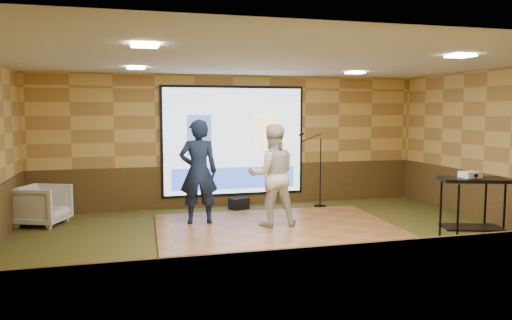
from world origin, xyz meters
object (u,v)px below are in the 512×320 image
object	(u,v)px
player_right	(272,175)
av_table	(473,196)
projector_screen	(234,142)
mic_stand	(318,185)
projector	(470,175)
banquet_chair	(43,205)
dance_floor	(278,228)
player_left	(198,172)
duffel_bag	(239,204)

from	to	relation	value
player_right	av_table	distance (m)	3.48
projector_screen	mic_stand	size ratio (longest dim) A/B	1.95
av_table	projector	size ratio (longest dim) A/B	3.67
projector_screen	av_table	size ratio (longest dim) A/B	3.02
mic_stand	banquet_chair	distance (m)	5.83
dance_floor	mic_stand	distance (m)	2.48
projector_screen	mic_stand	xyz separation A→B (m)	(1.83, -0.60, -0.98)
dance_floor	player_right	distance (m)	1.00
player_left	player_right	distance (m)	1.42
dance_floor	duffel_bag	bearing A→B (deg)	97.23
projector_screen	player_left	world-z (taller)	projector_screen
projector_screen	duffel_bag	xyz separation A→B (m)	(0.01, -0.42, -1.35)
player_right	banquet_chair	bearing A→B (deg)	-11.16
player_left	player_right	size ratio (longest dim) A/B	1.05
av_table	banquet_chair	world-z (taller)	av_table
dance_floor	projector	world-z (taller)	projector
dance_floor	banquet_chair	bearing A→B (deg)	160.60
player_right	dance_floor	bearing A→B (deg)	104.36
projector	av_table	bearing A→B (deg)	-72.57
player_left	av_table	distance (m)	4.88
player_left	av_table	xyz separation A→B (m)	(4.13, -2.58, -0.24)
av_table	projector	bearing A→B (deg)	111.09
player_left	banquet_chair	bearing A→B (deg)	-9.84
dance_floor	duffel_bag	world-z (taller)	duffel_bag
projector	mic_stand	size ratio (longest dim) A/B	0.18
projector_screen	banquet_chair	size ratio (longest dim) A/B	3.88
player_right	projector	distance (m)	3.43
projector	banquet_chair	xyz separation A→B (m)	(-7.01, 3.25, -0.76)
player_right	duffel_bag	world-z (taller)	player_right
banquet_chair	mic_stand	bearing A→B (deg)	-63.51
banquet_chair	player_right	bearing A→B (deg)	-83.80
mic_stand	duffel_bag	bearing A→B (deg)	166.87
dance_floor	projector	size ratio (longest dim) A/B	14.78
av_table	projector	xyz separation A→B (m)	(-0.02, 0.05, 0.35)
projector_screen	player_left	xyz separation A→B (m)	(-1.08, -1.69, -0.44)
dance_floor	player_left	bearing A→B (deg)	150.50
projector_screen	duffel_bag	bearing A→B (deg)	-88.15
player_left	duffel_bag	world-z (taller)	player_left
projector_screen	dance_floor	bearing A→B (deg)	-83.69
banquet_chair	projector_screen	bearing A→B (deg)	-53.50
player_right	duffel_bag	bearing A→B (deg)	-77.41
projector_screen	dance_floor	xyz separation A→B (m)	(0.27, -2.46, -1.46)
dance_floor	mic_stand	world-z (taller)	mic_stand
projector_screen	mic_stand	bearing A→B (deg)	-18.09
projector	mic_stand	xyz separation A→B (m)	(-1.20, 3.61, -0.66)
player_left	mic_stand	xyz separation A→B (m)	(2.92, 1.09, -0.54)
projector_screen	dance_floor	size ratio (longest dim) A/B	0.75
player_left	projector	bearing A→B (deg)	152.83
player_right	av_table	xyz separation A→B (m)	(2.82, -2.04, -0.19)
player_left	av_table	size ratio (longest dim) A/B	1.82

